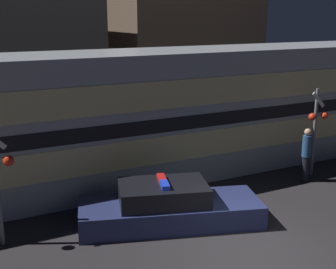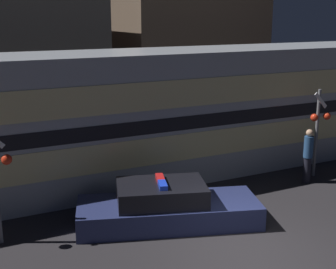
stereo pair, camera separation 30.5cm
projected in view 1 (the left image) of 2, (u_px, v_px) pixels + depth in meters
The scene contains 6 objects.
ground_plane at pixel (250, 253), 11.00m from camera, with size 120.00×120.00×0.00m, color #262326.
train at pixel (166, 114), 16.02m from camera, with size 18.80×3.13×4.29m.
police_car at pixel (168, 207), 12.42m from camera, with size 5.11×3.14×1.26m.
pedestrian at pixel (306, 154), 15.49m from camera, with size 0.31×0.31×1.82m.
crossing_signal_near at pixel (316, 124), 15.86m from camera, with size 0.82×0.31×3.03m.
building_center at pixel (178, 45), 24.99m from camera, with size 7.28×5.59×7.70m.
Camera 1 is at (-6.36, -7.91, 5.44)m, focal length 50.00 mm.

